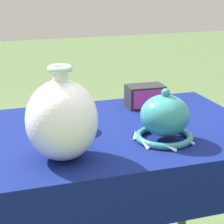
{
  "coord_description": "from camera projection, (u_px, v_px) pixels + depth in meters",
  "views": [
    {
      "loc": [
        -0.37,
        -1.37,
        1.27
      ],
      "look_at": [
        0.04,
        -0.13,
        0.85
      ],
      "focal_mm": 70.0,
      "sensor_mm": 36.0,
      "label": 1
    }
  ],
  "objects": [
    {
      "name": "vase_dome_bell",
      "position": [
        165.0,
        119.0,
        1.41
      ],
      "size": [
        0.2,
        0.21,
        0.18
      ],
      "color": "teal",
      "rests_on": "display_table"
    },
    {
      "name": "vase_tall_bulbous",
      "position": [
        62.0,
        120.0,
        1.26
      ],
      "size": [
        0.21,
        0.21,
        0.28
      ],
      "color": "white",
      "rests_on": "display_table"
    },
    {
      "name": "mosaic_tile_box",
      "position": [
        145.0,
        96.0,
        1.77
      ],
      "size": [
        0.15,
        0.11,
        0.09
      ],
      "rotation": [
        0.0,
        0.0,
        -0.04
      ],
      "color": "#232328",
      "rests_on": "display_table"
    },
    {
      "name": "display_table",
      "position": [
        91.0,
        154.0,
        1.52
      ],
      "size": [
        1.19,
        0.7,
        0.74
      ],
      "color": "#38383D",
      "rests_on": "ground_plane"
    },
    {
      "name": "bowl_shallow_rose",
      "position": [
        77.0,
        125.0,
        1.5
      ],
      "size": [
        0.13,
        0.13,
        0.05
      ],
      "primitive_type": "ellipsoid",
      "color": "#D19399",
      "rests_on": "display_table"
    }
  ]
}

